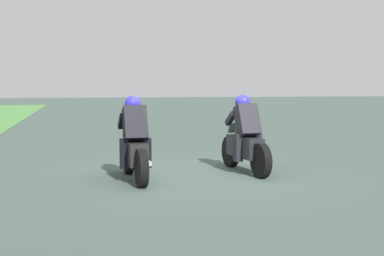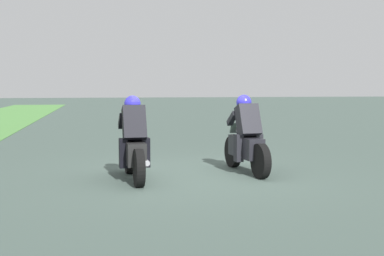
# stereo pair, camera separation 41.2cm
# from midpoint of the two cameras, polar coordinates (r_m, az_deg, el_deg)

# --- Properties ---
(ground_plane) EXTENTS (120.00, 120.00, 0.00)m
(ground_plane) POSITION_cam_midpoint_polar(r_m,az_deg,el_deg) (9.86, -1.14, -5.22)
(ground_plane) COLOR #41524B
(rider_lane_a) EXTENTS (2.04, 0.58, 1.51)m
(rider_lane_a) POSITION_cam_midpoint_polar(r_m,az_deg,el_deg) (10.21, 4.64, -1.35)
(rider_lane_a) COLOR black
(rider_lane_a) RESTS_ON ground_plane
(rider_lane_b) EXTENTS (2.04, 0.55, 1.51)m
(rider_lane_b) POSITION_cam_midpoint_polar(r_m,az_deg,el_deg) (9.41, -7.53, -1.90)
(rider_lane_b) COLOR black
(rider_lane_b) RESTS_ON ground_plane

